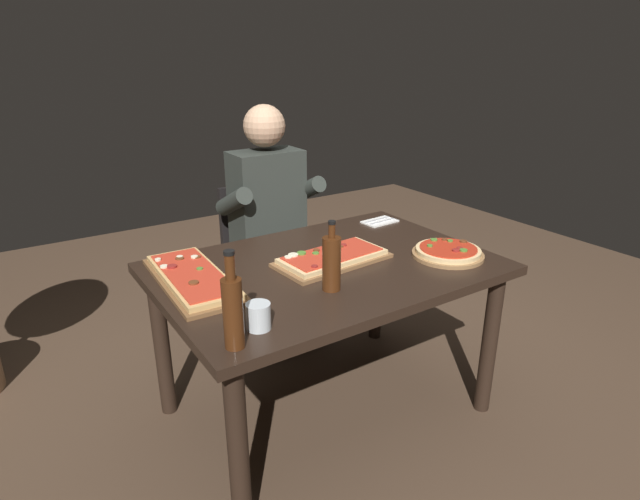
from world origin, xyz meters
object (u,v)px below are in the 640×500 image
object	(u,v)px
wine_bottle_dark	(233,310)
seated_diner	(271,216)
pizza_rectangular_front	(332,258)
oil_bottle_amber	(332,263)
dining_table	(326,285)
diner_chair	(263,253)
pizza_round_far	(448,252)
tumbler_near_camera	(259,318)
pizza_rectangular_left	(193,278)

from	to	relation	value
wine_bottle_dark	seated_diner	distance (m)	1.35
pizza_rectangular_front	seated_diner	world-z (taller)	seated_diner
oil_bottle_amber	seated_diner	world-z (taller)	seated_diner
pizza_rectangular_front	wine_bottle_dark	xyz separation A→B (m)	(-0.64, -0.40, 0.11)
wine_bottle_dark	dining_table	bearing A→B (deg)	32.80
wine_bottle_dark	oil_bottle_amber	xyz separation A→B (m)	(0.48, 0.17, -0.02)
wine_bottle_dark	diner_chair	bearing A→B (deg)	59.41
diner_chair	dining_table	bearing A→B (deg)	-98.93
pizza_round_far	tumbler_near_camera	size ratio (longest dim) A/B	3.49
dining_table	pizza_rectangular_front	world-z (taller)	pizza_rectangular_front
oil_bottle_amber	seated_diner	bearing A→B (deg)	74.89
pizza_rectangular_front	seated_diner	distance (m)	0.73
pizza_rectangular_front	oil_bottle_amber	xyz separation A→B (m)	(-0.16, -0.22, 0.09)
wine_bottle_dark	seated_diner	size ratio (longest dim) A/B	0.24
wine_bottle_dark	oil_bottle_amber	bearing A→B (deg)	20.08
pizza_rectangular_left	seated_diner	bearing A→B (deg)	41.65
pizza_rectangular_front	pizza_round_far	distance (m)	0.51
pizza_round_far	seated_diner	world-z (taller)	seated_diner
tumbler_near_camera	diner_chair	world-z (taller)	diner_chair
tumbler_near_camera	diner_chair	xyz separation A→B (m)	(0.62, 1.18, -0.29)
seated_diner	pizza_rectangular_front	bearing A→B (deg)	-97.71
pizza_rectangular_front	diner_chair	bearing A→B (deg)	83.37
dining_table	pizza_round_far	size ratio (longest dim) A/B	4.49
tumbler_near_camera	pizza_rectangular_left	bearing A→B (deg)	95.98
wine_bottle_dark	tumbler_near_camera	world-z (taller)	wine_bottle_dark
dining_table	oil_bottle_amber	xyz separation A→B (m)	(-0.12, -0.21, 0.20)
dining_table	pizza_rectangular_front	size ratio (longest dim) A/B	2.76
dining_table	wine_bottle_dark	world-z (taller)	wine_bottle_dark
dining_table	pizza_rectangular_front	bearing A→B (deg)	14.67
wine_bottle_dark	oil_bottle_amber	world-z (taller)	wine_bottle_dark
diner_chair	seated_diner	size ratio (longest dim) A/B	0.65
wine_bottle_dark	diner_chair	xyz separation A→B (m)	(0.73, 1.24, -0.38)
dining_table	wine_bottle_dark	distance (m)	0.75
oil_bottle_amber	dining_table	bearing A→B (deg)	60.17
wine_bottle_dark	oil_bottle_amber	size ratio (longest dim) A/B	1.16
pizza_rectangular_left	pizza_round_far	bearing A→B (deg)	-18.91
pizza_rectangular_front	pizza_rectangular_left	bearing A→B (deg)	167.26
wine_bottle_dark	tumbler_near_camera	size ratio (longest dim) A/B	3.53
pizza_rectangular_left	oil_bottle_amber	xyz separation A→B (m)	(0.41, -0.35, 0.09)
pizza_round_far	diner_chair	bearing A→B (deg)	108.77
wine_bottle_dark	pizza_rectangular_left	bearing A→B (deg)	83.11
dining_table	tumbler_near_camera	bearing A→B (deg)	-146.17
dining_table	wine_bottle_dark	bearing A→B (deg)	-147.20
pizza_rectangular_left	oil_bottle_amber	distance (m)	0.55
pizza_rectangular_left	oil_bottle_amber	size ratio (longest dim) A/B	2.24
oil_bottle_amber	seated_diner	distance (m)	0.99
pizza_rectangular_left	pizza_round_far	xyz separation A→B (m)	(1.03, -0.35, -0.00)
dining_table	tumbler_near_camera	xyz separation A→B (m)	(-0.49, -0.33, 0.13)
oil_bottle_amber	wine_bottle_dark	bearing A→B (deg)	-159.92
dining_table	pizza_rectangular_front	distance (m)	0.12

